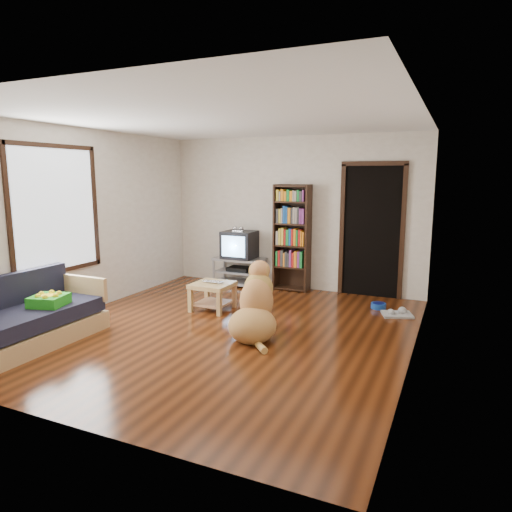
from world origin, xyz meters
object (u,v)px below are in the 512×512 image
at_px(grey_rag, 397,314).
at_px(crt_tv, 240,244).
at_px(green_cushion, 49,300).
at_px(dog_bowl, 378,306).
at_px(coffee_table, 213,291).
at_px(dog, 255,309).
at_px(tv_stand, 240,271).
at_px(sofa, 26,323).
at_px(laptop, 211,283).
at_px(bookshelf, 292,232).

xyz_separation_m(grey_rag, crt_tv, (-2.82, 0.73, 0.73)).
relative_size(green_cushion, dog_bowl, 1.68).
relative_size(green_cushion, coffee_table, 0.67).
bearing_deg(dog, tv_stand, 120.38).
bearing_deg(green_cushion, sofa, -132.79).
height_order(dog_bowl, sofa, sofa).
relative_size(laptop, dog, 0.29).
relative_size(bookshelf, coffee_table, 3.27).
relative_size(laptop, dog_bowl, 1.40).
bearing_deg(tv_stand, laptop, -78.85).
bearing_deg(dog, sofa, -149.20).
relative_size(dog_bowl, grey_rag, 0.55).
bearing_deg(dog, coffee_table, 143.86).
bearing_deg(grey_rag, bookshelf, 156.74).
xyz_separation_m(tv_stand, bookshelf, (0.95, 0.09, 0.73)).
height_order(green_cushion, bookshelf, bookshelf).
distance_m(dog_bowl, sofa, 4.72).
bearing_deg(laptop, dog_bowl, 24.42).
xyz_separation_m(grey_rag, bookshelf, (-1.87, 0.80, 0.99)).
height_order(grey_rag, tv_stand, tv_stand).
distance_m(grey_rag, bookshelf, 2.26).
bearing_deg(bookshelf, coffee_table, -111.87).
distance_m(laptop, crt_tv, 1.63).
xyz_separation_m(laptop, tv_stand, (-0.30, 1.54, -0.14)).
xyz_separation_m(dog_bowl, coffee_table, (-2.21, -1.06, 0.24)).
bearing_deg(dog_bowl, dog, -123.48).
height_order(crt_tv, bookshelf, bookshelf).
bearing_deg(sofa, dog_bowl, 42.26).
bearing_deg(laptop, grey_rag, 16.68).
relative_size(sofa, dog, 1.69).
bearing_deg(laptop, coffee_table, 88.27).
bearing_deg(green_cushion, grey_rag, 20.79).
bearing_deg(dog, grey_rag, 46.13).
xyz_separation_m(dog_bowl, sofa, (-3.49, -3.17, 0.22)).
height_order(tv_stand, crt_tv, crt_tv).
relative_size(grey_rag, coffee_table, 0.73).
relative_size(dog_bowl, crt_tv, 0.38).
bearing_deg(green_cushion, tv_stand, 60.53).
bearing_deg(tv_stand, sofa, -105.02).
xyz_separation_m(green_cushion, tv_stand, (0.85, 3.39, -0.21)).
bearing_deg(laptop, green_cushion, -123.74).
relative_size(green_cushion, tv_stand, 0.41).
height_order(tv_stand, bookshelf, bookshelf).
bearing_deg(bookshelf, dog, -80.95).
bearing_deg(dog_bowl, laptop, -153.85).
bearing_deg(tv_stand, dog, -59.62).
relative_size(grey_rag, crt_tv, 0.69).
height_order(tv_stand, dog, dog).
distance_m(green_cushion, dog_bowl, 4.49).
bearing_deg(sofa, crt_tv, 75.07).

